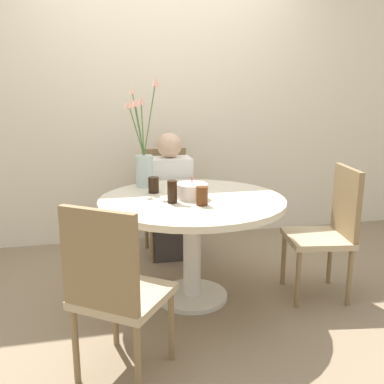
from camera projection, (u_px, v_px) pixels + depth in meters
name	position (u px, v px, depth m)	size (l,w,h in m)	color
ground_plane	(192.00, 298.00, 2.91)	(16.00, 16.00, 0.00)	#89755B
wall_back	(160.00, 99.00, 3.86)	(8.00, 0.05, 2.60)	beige
dining_table	(192.00, 216.00, 2.78)	(1.20, 1.20, 0.70)	beige
chair_near_front	(167.00, 196.00, 3.67)	(0.41, 0.41, 0.89)	tan
chair_far_back	(114.00, 286.00, 1.97)	(0.56, 0.56, 0.89)	tan
chair_left_flank	(329.00, 226.00, 2.85)	(0.46, 0.46, 0.89)	tan
birthday_cake	(192.00, 191.00, 2.74)	(0.20, 0.20, 0.14)	white
flower_vase	(143.00, 158.00, 3.03)	(0.23, 0.31, 0.76)	#B2C6C1
side_plate	(193.00, 187.00, 3.04)	(0.17, 0.17, 0.01)	white
drink_glass_0	(154.00, 185.00, 2.88)	(0.07, 0.07, 0.11)	black
drink_glass_1	(202.00, 196.00, 2.57)	(0.07, 0.07, 0.11)	#51280F
drink_glass_2	(172.00, 192.00, 2.62)	(0.06, 0.06, 0.14)	black
person_woman	(170.00, 201.00, 3.52)	(0.34, 0.24, 1.05)	#383333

